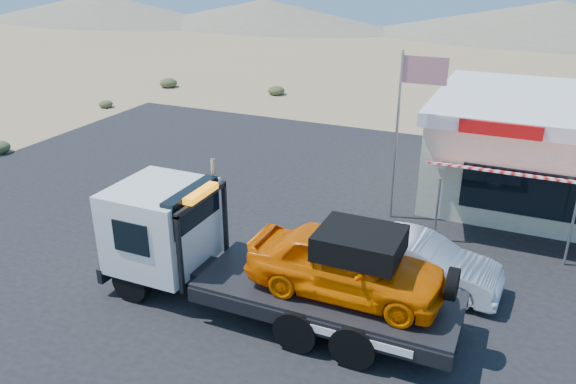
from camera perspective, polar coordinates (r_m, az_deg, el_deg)
name	(u,v)px	position (r m, az deg, el deg)	size (l,w,h in m)	color
ground	(217,246)	(18.80, -7.26, -5.45)	(120.00, 120.00, 0.00)	#967F55
asphalt_lot	(307,220)	(20.38, 1.91, -2.87)	(32.00, 24.00, 0.02)	black
tow_truck	(265,254)	(14.70, -2.40, -6.30)	(9.51, 2.82, 3.18)	black
white_sedan	(418,262)	(16.60, 13.11, -6.94)	(1.62, 4.65, 1.53)	silver
jerky_store	(572,150)	(24.07, 26.90, 3.79)	(10.40, 9.97, 3.90)	beige
flagpole	(405,118)	(19.61, 11.77, 7.34)	(1.55, 0.10, 6.00)	#99999E
desert_scrub	(97,122)	(33.25, -18.84, 6.78)	(26.72, 33.12, 0.68)	#393F22
distant_hills	(379,17)	(71.96, 9.24, 17.16)	(126.00, 48.00, 4.20)	#726B59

